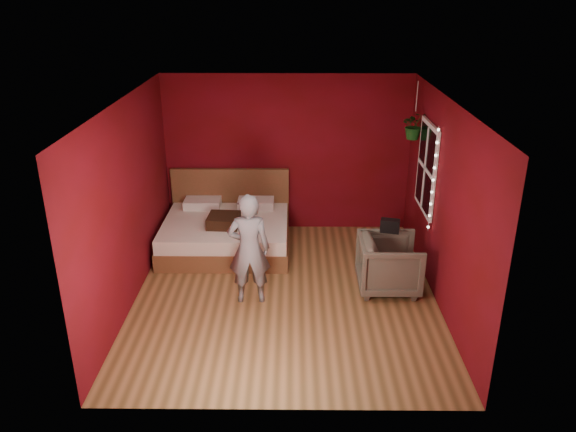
% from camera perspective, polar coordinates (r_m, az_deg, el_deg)
% --- Properties ---
extents(floor, '(4.50, 4.50, 0.00)m').
position_cam_1_polar(floor, '(7.69, -0.25, -7.84)').
color(floor, olive).
rests_on(floor, ground).
extents(room_walls, '(4.04, 4.54, 2.62)m').
position_cam_1_polar(room_walls, '(6.99, -0.27, 4.11)').
color(room_walls, maroon).
rests_on(room_walls, ground).
extents(window, '(0.05, 0.97, 1.27)m').
position_cam_1_polar(window, '(8.12, 13.88, 4.77)').
color(window, white).
rests_on(window, room_walls).
extents(fairy_lights, '(0.04, 0.04, 1.45)m').
position_cam_1_polar(fairy_lights, '(7.63, 14.54, 3.55)').
color(fairy_lights, silver).
rests_on(fairy_lights, room_walls).
extents(bed, '(1.95, 1.66, 1.07)m').
position_cam_1_polar(bed, '(8.92, -6.24, -1.44)').
color(bed, brown).
rests_on(bed, ground).
extents(person, '(0.57, 0.39, 1.49)m').
position_cam_1_polar(person, '(7.20, -3.98, -3.38)').
color(person, slate).
rests_on(person, ground).
extents(armchair, '(0.83, 0.81, 0.75)m').
position_cam_1_polar(armchair, '(7.74, 10.25, -4.82)').
color(armchair, '#595646').
rests_on(armchair, ground).
extents(handbag, '(0.28, 0.19, 0.18)m').
position_cam_1_polar(handbag, '(7.74, 10.33, -0.98)').
color(handbag, black).
rests_on(handbag, armchair).
extents(throw_pillow, '(0.49, 0.49, 0.16)m').
position_cam_1_polar(throw_pillow, '(8.55, -6.56, -0.46)').
color(throw_pillow, '#331B11').
rests_on(throw_pillow, bed).
extents(hanging_plant, '(0.39, 0.35, 0.85)m').
position_cam_1_polar(hanging_plant, '(8.56, 12.72, 8.98)').
color(hanging_plant, silver).
rests_on(hanging_plant, room_walls).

